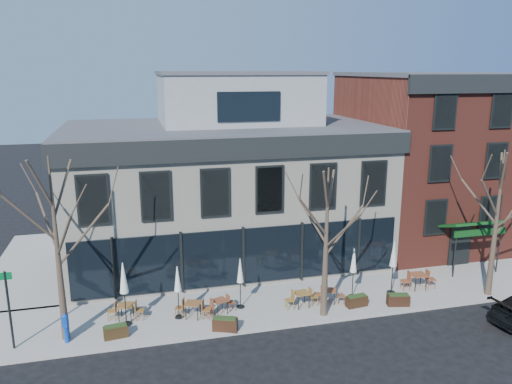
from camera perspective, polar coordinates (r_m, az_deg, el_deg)
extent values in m
plane|color=black|center=(26.95, -1.48, -11.08)|extent=(120.00, 120.00, 0.00)
cube|color=gray|center=(25.92, 6.78, -12.06)|extent=(33.50, 4.70, 0.15)
cube|color=gray|center=(32.46, -23.96, -7.75)|extent=(4.50, 12.00, 0.15)
cube|color=silver|center=(30.25, -3.62, -0.26)|extent=(18.00, 10.00, 8.00)
cube|color=#47474C|center=(29.52, -3.74, 7.39)|extent=(18.30, 10.30, 0.30)
cube|color=black|center=(24.62, -1.53, 4.95)|extent=(18.30, 0.25, 1.10)
cube|color=black|center=(29.35, -21.59, 5.43)|extent=(0.25, 10.30, 1.10)
cube|color=black|center=(26.15, -1.48, -7.36)|extent=(17.20, 0.12, 3.00)
cube|color=black|center=(29.65, -20.74, -5.69)|extent=(0.12, 7.50, 3.00)
cube|color=gray|center=(30.56, -2.26, 10.54)|extent=(9.00, 6.50, 3.00)
cube|color=maroon|center=(34.68, 17.99, 3.44)|extent=(8.00, 10.00, 11.00)
cube|color=#47474C|center=(34.18, 18.70, 12.63)|extent=(8.20, 10.20, 0.25)
cube|color=black|center=(29.99, 23.96, 11.24)|extent=(8.20, 0.25, 1.00)
cube|color=#0D3912|center=(30.60, 23.39, -3.37)|extent=(3.20, 1.66, 0.67)
cube|color=black|center=(31.69, 22.24, -5.82)|extent=(1.40, 0.10, 2.50)
cone|color=#382B21|center=(22.12, -21.74, -6.31)|extent=(0.34, 0.34, 7.92)
cylinder|color=#382B21|center=(21.99, -19.05, -4.62)|extent=(2.23, 0.50, 2.48)
cylinder|color=#382B21|center=(22.79, -22.80, -3.10)|extent=(1.03, 2.05, 2.14)
cylinder|color=#382B21|center=(21.51, -24.42, -2.80)|extent=(1.80, 0.75, 2.21)
cylinder|color=#382B21|center=(20.85, -21.07, -4.71)|extent=(1.03, 2.04, 2.28)
cone|color=#382B21|center=(22.94, 8.01, -5.87)|extent=(0.34, 0.34, 7.04)
cylinder|color=#382B21|center=(23.29, 10.07, -4.33)|extent=(2.00, 0.46, 2.21)
cylinder|color=#382B21|center=(23.28, 6.37, -3.15)|extent=(0.93, 1.84, 1.91)
cylinder|color=#382B21|center=(22.01, 6.58, -2.92)|extent=(1.61, 0.68, 1.97)
cylinder|color=#382B21|center=(22.08, 9.88, -4.44)|extent=(0.93, 1.83, 2.03)
cone|color=#382B21|center=(27.46, 25.74, -3.35)|extent=(0.34, 0.34, 7.48)
cylinder|color=#382B21|center=(28.09, 27.21, -2.00)|extent=(2.12, 0.48, 2.35)
cylinder|color=#382B21|center=(27.62, 24.08, -0.98)|extent=(0.98, 1.94, 2.03)
cylinder|color=#382B21|center=(26.38, 25.14, -0.66)|extent=(1.71, 0.71, 2.09)
cylinder|color=black|center=(23.05, -26.35, -12.05)|extent=(0.10, 0.10, 3.40)
cube|color=#005926|center=(22.48, -26.76, -8.59)|extent=(0.50, 0.04, 0.30)
cylinder|color=#0D3FAF|center=(23.24, -20.84, -14.98)|extent=(0.20, 0.20, 0.71)
cube|color=#0D3FAF|center=(22.96, -20.97, -13.64)|extent=(0.27, 0.25, 0.51)
cone|color=#0D3FAF|center=(22.83, -21.03, -12.96)|extent=(0.26, 0.26, 0.12)
cube|color=brown|center=(24.15, -14.68, -12.40)|extent=(0.81, 0.81, 0.04)
cylinder|color=black|center=(24.14, -15.41, -13.42)|extent=(0.04, 0.04, 0.70)
cylinder|color=black|center=(24.02, -14.12, -13.48)|extent=(0.04, 0.04, 0.70)
cylinder|color=black|center=(24.61, -15.13, -12.85)|extent=(0.04, 0.04, 0.70)
cylinder|color=black|center=(24.49, -13.86, -12.90)|extent=(0.04, 0.04, 0.70)
cube|color=brown|center=(23.74, -7.23, -12.49)|extent=(0.89, 0.89, 0.04)
cylinder|color=black|center=(23.73, -8.03, -13.52)|extent=(0.04, 0.04, 0.71)
cylinder|color=black|center=(23.60, -6.70, -13.63)|extent=(0.04, 0.04, 0.71)
cylinder|color=black|center=(24.20, -7.69, -12.93)|extent=(0.04, 0.04, 0.71)
cylinder|color=black|center=(24.08, -6.38, -13.04)|extent=(0.04, 0.04, 0.71)
cube|color=brown|center=(24.00, -4.15, -12.25)|extent=(0.80, 0.80, 0.04)
cylinder|color=black|center=(23.85, -4.39, -13.34)|extent=(0.04, 0.04, 0.65)
cylinder|color=black|center=(24.06, -3.29, -13.06)|extent=(0.04, 0.04, 0.65)
cylinder|color=black|center=(24.25, -4.97, -12.87)|extent=(0.04, 0.04, 0.65)
cylinder|color=black|center=(24.46, -3.89, -12.60)|extent=(0.04, 0.04, 0.65)
cube|color=brown|center=(24.65, 5.25, -11.42)|extent=(0.73, 0.73, 0.04)
cylinder|color=black|center=(24.48, 4.88, -12.53)|extent=(0.04, 0.04, 0.70)
cylinder|color=black|center=(24.68, 6.08, -12.33)|extent=(0.04, 0.04, 0.70)
cylinder|color=black|center=(24.93, 4.39, -12.01)|extent=(0.04, 0.04, 0.70)
cylinder|color=black|center=(25.13, 5.56, -11.82)|extent=(0.04, 0.04, 0.70)
cube|color=brown|center=(25.23, 8.40, -11.04)|extent=(0.83, 0.83, 0.04)
cylinder|color=black|center=(25.15, 7.77, -11.93)|extent=(0.04, 0.04, 0.64)
cylinder|color=black|center=(25.15, 8.93, -11.98)|extent=(0.04, 0.04, 0.64)
cylinder|color=black|center=(25.61, 7.82, -11.45)|extent=(0.04, 0.04, 0.64)
cylinder|color=black|center=(25.60, 8.96, -11.50)|extent=(0.04, 0.04, 0.64)
cube|color=brown|center=(27.68, 18.08, -8.96)|extent=(0.82, 0.82, 0.04)
cylinder|color=black|center=(27.45, 17.74, -10.05)|extent=(0.04, 0.04, 0.79)
cylinder|color=black|center=(27.73, 18.88, -9.90)|extent=(0.04, 0.04, 0.79)
cylinder|color=black|center=(27.94, 17.16, -9.57)|extent=(0.04, 0.04, 0.79)
cylinder|color=black|center=(28.22, 18.28, -9.42)|extent=(0.04, 0.04, 0.79)
cylinder|color=black|center=(24.00, -14.57, -14.38)|extent=(0.48, 0.48, 0.07)
cylinder|color=black|center=(23.48, -14.75, -11.88)|extent=(0.05, 0.05, 2.38)
cone|color=silver|center=(23.04, -14.91, -9.45)|extent=(0.39, 0.39, 1.41)
cylinder|color=black|center=(24.13, -8.79, -13.93)|extent=(0.41, 0.41, 0.06)
cylinder|color=black|center=(23.69, -8.87, -11.81)|extent=(0.05, 0.05, 2.03)
cone|color=silver|center=(23.31, -8.96, -9.77)|extent=(0.33, 0.33, 1.20)
cylinder|color=black|center=(24.79, -1.79, -12.97)|extent=(0.40, 0.40, 0.05)
cylinder|color=black|center=(24.36, -1.80, -10.93)|extent=(0.05, 0.05, 2.00)
cone|color=silver|center=(23.99, -1.82, -8.95)|extent=(0.33, 0.33, 1.18)
cylinder|color=black|center=(26.25, 10.91, -11.63)|extent=(0.41, 0.41, 0.06)
cylinder|color=black|center=(25.84, 11.02, -9.61)|extent=(0.05, 0.05, 2.07)
cone|color=silver|center=(25.48, 11.11, -7.67)|extent=(0.34, 0.34, 1.22)
cylinder|color=black|center=(27.12, 15.18, -11.01)|extent=(0.45, 0.45, 0.06)
cylinder|color=black|center=(26.68, 15.33, -8.86)|extent=(0.05, 0.05, 2.26)
cone|color=beige|center=(26.31, 15.47, -6.79)|extent=(0.37, 0.37, 1.34)
cube|color=#302110|center=(23.01, -15.72, -15.13)|extent=(1.07, 0.54, 0.51)
cube|color=#1E3314|center=(22.88, -15.76, -14.53)|extent=(0.96, 0.45, 0.08)
cube|color=#321C10|center=(22.77, -3.55, -14.88)|extent=(1.18, 0.79, 0.55)
cube|color=#1E3314|center=(22.63, -3.56, -14.22)|extent=(1.04, 0.67, 0.09)
cube|color=black|center=(25.24, 11.43, -12.15)|extent=(1.08, 0.53, 0.52)
cube|color=#1E3314|center=(25.12, 11.46, -11.57)|extent=(0.97, 0.44, 0.08)
cube|color=black|center=(25.81, 15.93, -11.81)|extent=(1.13, 0.65, 0.53)
cube|color=#1E3314|center=(25.69, 15.97, -11.23)|extent=(1.01, 0.55, 0.09)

